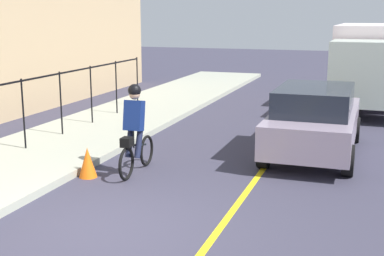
{
  "coord_description": "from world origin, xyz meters",
  "views": [
    {
      "loc": [
        -6.63,
        -3.65,
        3.2
      ],
      "look_at": [
        2.91,
        -0.37,
        1.0
      ],
      "focal_mm": 49.77,
      "sensor_mm": 36.0,
      "label": 1
    }
  ],
  "objects_px": {
    "cyclist_lead": "(135,130)",
    "patrol_sedan": "(314,119)",
    "box_truck_background": "(372,62)",
    "traffic_cone_near": "(88,162)"
  },
  "relations": [
    {
      "from": "cyclist_lead",
      "to": "patrol_sedan",
      "type": "xyz_separation_m",
      "value": [
        2.69,
        -3.22,
        -0.09
      ]
    },
    {
      "from": "box_truck_background",
      "to": "cyclist_lead",
      "type": "bearing_deg",
      "value": -22.76
    },
    {
      "from": "cyclist_lead",
      "to": "traffic_cone_near",
      "type": "height_order",
      "value": "cyclist_lead"
    },
    {
      "from": "cyclist_lead",
      "to": "patrol_sedan",
      "type": "distance_m",
      "value": 4.2
    },
    {
      "from": "cyclist_lead",
      "to": "patrol_sedan",
      "type": "relative_size",
      "value": 0.41
    },
    {
      "from": "cyclist_lead",
      "to": "box_truck_background",
      "type": "distance_m",
      "value": 10.76
    },
    {
      "from": "box_truck_background",
      "to": "traffic_cone_near",
      "type": "distance_m",
      "value": 11.61
    },
    {
      "from": "cyclist_lead",
      "to": "box_truck_background",
      "type": "relative_size",
      "value": 0.27
    },
    {
      "from": "traffic_cone_near",
      "to": "cyclist_lead",
      "type": "bearing_deg",
      "value": -56.89
    },
    {
      "from": "patrol_sedan",
      "to": "box_truck_background",
      "type": "distance_m",
      "value": 7.26
    }
  ]
}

